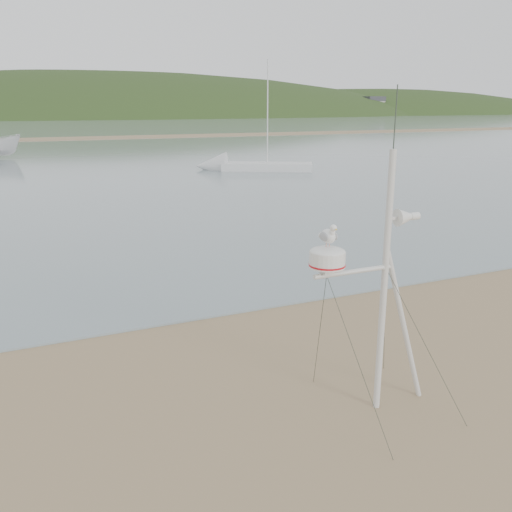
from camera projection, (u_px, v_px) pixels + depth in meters
name	position (u px, v px, depth m)	size (l,w,h in m)	color
ground	(116.00, 465.00, 6.63)	(560.00, 560.00, 0.00)	#836A4C
water	(10.00, 125.00, 122.61)	(560.00, 256.00, 0.04)	slate
sandbar	(15.00, 140.00, 68.12)	(560.00, 7.00, 0.07)	#836A4C
hill_ridge	(62.00, 165.00, 225.71)	(620.00, 180.00, 80.00)	#1F3214
far_cottages	(16.00, 106.00, 178.96)	(294.40, 6.30, 8.00)	beige
mast_rig	(379.00, 340.00, 7.56)	(2.00, 2.13, 4.51)	silver
sailboat_white_near	(235.00, 166.00, 36.40)	(7.79, 5.48, 7.77)	silver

